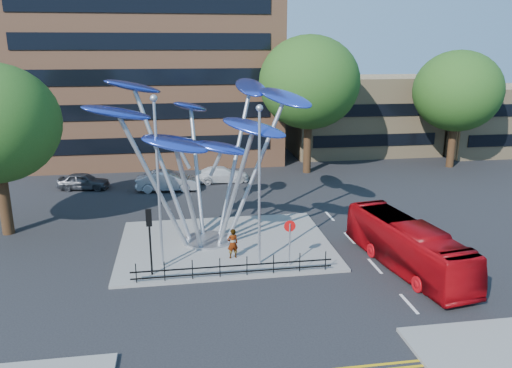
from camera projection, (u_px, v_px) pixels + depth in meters
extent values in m
plane|color=black|center=(259.00, 293.00, 23.30)|extent=(120.00, 120.00, 0.00)
cube|color=slate|center=(225.00, 244.00, 28.83)|extent=(12.00, 9.00, 0.15)
cube|color=#9A6243|center=(146.00, 5.00, 48.80)|extent=(25.00, 15.00, 30.00)
cube|color=tan|center=(362.00, 115.00, 53.15)|extent=(15.00, 8.00, 8.00)
cube|color=tan|center=(493.00, 119.00, 53.48)|extent=(12.00, 8.00, 7.00)
cylinder|color=black|center=(308.00, 141.00, 44.65)|extent=(0.70, 0.70, 5.72)
ellipsoid|color=#1C4213|center=(309.00, 82.00, 43.25)|extent=(8.80, 8.80, 8.10)
cylinder|color=black|center=(4.00, 196.00, 30.06)|extent=(0.70, 0.70, 4.84)
cylinder|color=black|center=(452.00, 141.00, 46.84)|extent=(0.70, 0.70, 5.06)
ellipsoid|color=#1C4213|center=(457.00, 91.00, 45.60)|extent=(8.00, 8.00, 7.36)
cylinder|color=#9EA0A5|center=(207.00, 240.00, 29.12)|extent=(2.80, 2.80, 0.12)
cylinder|color=#9EA0A5|center=(184.00, 180.00, 27.34)|extent=(0.24, 0.24, 7.80)
ellipsoid|color=blue|center=(117.00, 113.00, 24.86)|extent=(3.92, 2.95, 1.39)
cylinder|color=#9EA0A5|center=(200.00, 194.00, 27.27)|extent=(0.24, 0.24, 6.40)
ellipsoid|color=blue|center=(175.00, 145.00, 24.13)|extent=(3.47, 1.78, 1.31)
cylinder|color=#9EA0A5|center=(218.00, 187.00, 27.53)|extent=(0.24, 0.24, 7.00)
ellipsoid|color=blue|center=(254.00, 128.00, 25.33)|extent=(3.81, 3.11, 1.36)
cylinder|color=#9EA0A5|center=(227.00, 172.00, 28.21)|extent=(0.24, 0.24, 8.20)
ellipsoid|color=blue|center=(285.00, 98.00, 28.00)|extent=(3.52, 4.06, 1.44)
cylinder|color=#9EA0A5|center=(218.00, 165.00, 28.96)|extent=(0.24, 0.24, 8.60)
ellipsoid|color=blue|center=(250.00, 87.00, 30.03)|extent=(2.21, 3.79, 1.39)
cylinder|color=#9EA0A5|center=(201.00, 176.00, 29.06)|extent=(0.24, 0.24, 7.40)
ellipsoid|color=blue|center=(191.00, 107.00, 30.48)|extent=(3.02, 3.71, 1.34)
cylinder|color=#9EA0A5|center=(187.00, 167.00, 28.19)|extent=(0.24, 0.24, 8.80)
ellipsoid|color=blue|center=(133.00, 87.00, 27.91)|extent=(3.88, 3.60, 1.42)
ellipsoid|color=blue|center=(172.00, 140.00, 27.44)|extent=(3.40, 1.96, 1.13)
ellipsoid|color=blue|center=(222.00, 148.00, 27.39)|extent=(3.39, 2.16, 1.11)
cylinder|color=#9EA0A5|center=(159.00, 187.00, 24.77)|extent=(0.14, 0.14, 8.50)
sphere|color=#9EA0A5|center=(154.00, 98.00, 23.59)|extent=(0.36, 0.36, 0.36)
cylinder|color=#9EA0A5|center=(259.00, 190.00, 25.11)|extent=(0.14, 0.14, 8.00)
sphere|color=#9EA0A5|center=(259.00, 108.00, 24.00)|extent=(0.36, 0.36, 0.36)
cylinder|color=black|center=(150.00, 245.00, 24.45)|extent=(0.10, 0.10, 3.20)
cube|color=black|center=(149.00, 218.00, 24.08)|extent=(0.28, 0.18, 0.85)
sphere|color=#FF0C0C|center=(148.00, 212.00, 24.00)|extent=(0.18, 0.18, 0.18)
cylinder|color=#9EA0A5|center=(290.00, 245.00, 25.62)|extent=(0.08, 0.08, 2.30)
cylinder|color=red|center=(290.00, 226.00, 25.38)|extent=(0.60, 0.04, 0.60)
cube|color=white|center=(290.00, 226.00, 25.40)|extent=(0.42, 0.03, 0.10)
cylinder|color=black|center=(136.00, 273.00, 23.88)|extent=(0.05, 0.05, 1.00)
cylinder|color=black|center=(164.00, 271.00, 24.09)|extent=(0.05, 0.05, 1.00)
cylinder|color=black|center=(192.00, 269.00, 24.29)|extent=(0.05, 0.05, 1.00)
cylinder|color=black|center=(220.00, 268.00, 24.49)|extent=(0.05, 0.05, 1.00)
cylinder|color=black|center=(247.00, 266.00, 24.69)|extent=(0.05, 0.05, 1.00)
cylinder|color=black|center=(274.00, 264.00, 24.89)|extent=(0.05, 0.05, 1.00)
cylinder|color=black|center=(300.00, 262.00, 25.09)|extent=(0.05, 0.05, 1.00)
cylinder|color=black|center=(325.00, 261.00, 25.29)|extent=(0.05, 0.05, 1.00)
cube|color=black|center=(233.00, 266.00, 24.57)|extent=(10.00, 0.06, 0.06)
cube|color=black|center=(234.00, 272.00, 24.67)|extent=(10.00, 0.06, 0.06)
imported|color=#9D070D|center=(407.00, 245.00, 25.60)|extent=(3.49, 9.36, 2.55)
imported|color=gray|center=(233.00, 243.00, 26.63)|extent=(0.67, 0.51, 1.65)
imported|color=#3B3C42|center=(84.00, 181.00, 39.92)|extent=(4.18, 2.16, 1.36)
imported|color=#ABAEB3|center=(167.00, 181.00, 39.54)|extent=(4.95, 2.03, 1.60)
imported|color=silver|center=(222.00, 174.00, 42.05)|extent=(4.60, 2.01, 1.32)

